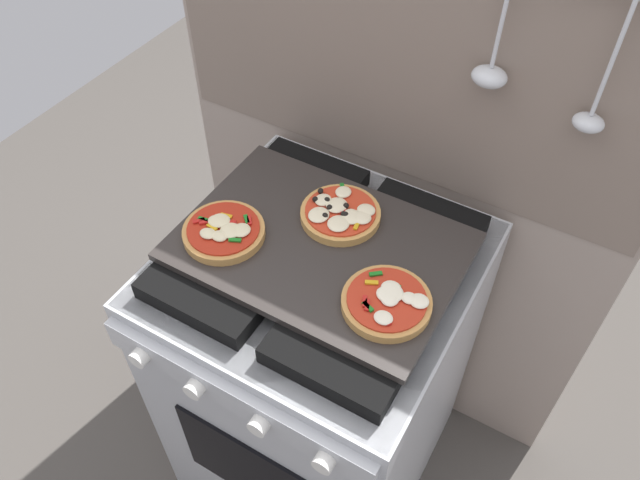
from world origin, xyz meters
The scene contains 7 objects.
ground_plane centered at (0.00, 0.00, 0.00)m, with size 4.00×4.00×0.00m, color #4C4742.
kitchen_backsplash centered at (0.00, 0.33, 0.79)m, with size 1.10×0.09×1.55m.
stove centered at (0.00, 0.00, 0.45)m, with size 0.60×0.64×0.90m.
baking_tray centered at (0.00, 0.00, 0.91)m, with size 0.54×0.38×0.02m, color #2D2826.
pizza_left centered at (-0.17, -0.08, 0.93)m, with size 0.16×0.16×0.03m.
pizza_right centered at (0.18, -0.07, 0.93)m, with size 0.16×0.16×0.03m.
pizza_center centered at (0.00, 0.08, 0.93)m, with size 0.16×0.16×0.03m.
Camera 1 is at (0.41, -0.70, 1.82)m, focal length 35.17 mm.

